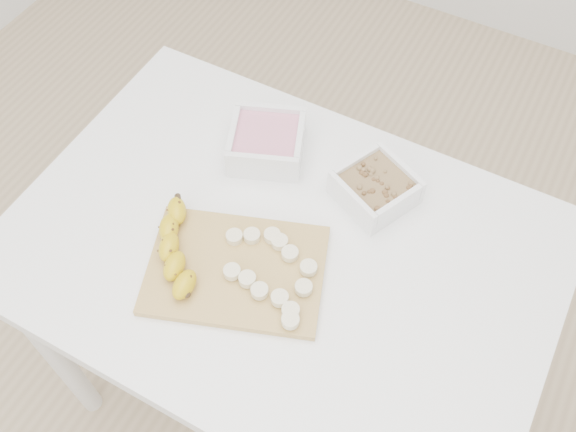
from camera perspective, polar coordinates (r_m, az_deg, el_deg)
The scene contains 7 objects.
ground at distance 1.86m, azimuth -0.45°, elevation -14.87°, with size 3.50×3.50×0.00m, color #C6AD89.
table at distance 1.26m, azimuth -0.65°, elevation -4.98°, with size 1.00×0.70×0.75m.
bowl_yogurt at distance 1.29m, azimuth -1.90°, elevation 6.63°, with size 0.19×0.19×0.07m.
bowl_granola at distance 1.23m, azimuth 7.79°, elevation 2.51°, with size 0.17×0.17×0.06m.
cutting_board at distance 1.15m, azimuth -4.64°, elevation -4.79°, with size 0.31×0.22×0.01m, color tan.
banana at distance 1.16m, azimuth -9.86°, elevation -2.93°, with size 0.05×0.21×0.04m, color gold, non-canonical shape.
banana_slices at distance 1.13m, azimuth -1.43°, elevation -4.89°, with size 0.20×0.16×0.02m.
Camera 1 is at (0.31, -0.54, 1.76)m, focal length 40.00 mm.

